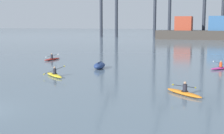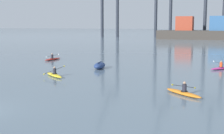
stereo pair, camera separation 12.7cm
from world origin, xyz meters
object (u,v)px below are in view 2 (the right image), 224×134
(container_barge, at_px, (219,31))
(kayak_orange, at_px, (183,92))
(kayak_yellow, at_px, (54,75))
(kayak_red, at_px, (53,59))
(capsized_dinghy, at_px, (100,66))
(kayak_magenta, at_px, (221,68))

(container_barge, distance_m, kayak_orange, 88.66)
(kayak_yellow, height_order, kayak_red, kayak_yellow)
(kayak_yellow, bearing_deg, kayak_orange, -17.40)
(capsized_dinghy, distance_m, kayak_magenta, 13.34)
(container_barge, height_order, kayak_red, container_barge)
(container_barge, relative_size, kayak_red, 11.59)
(container_barge, relative_size, capsized_dinghy, 14.72)
(capsized_dinghy, height_order, kayak_red, kayak_red)
(container_barge, bearing_deg, kayak_red, -105.75)
(kayak_red, bearing_deg, kayak_yellow, -58.96)
(kayak_orange, relative_size, kayak_red, 0.86)
(kayak_yellow, xyz_separation_m, kayak_magenta, (14.77, 10.31, -0.00))
(capsized_dinghy, relative_size, kayak_orange, 0.92)
(kayak_red, bearing_deg, capsized_dinghy, -32.00)
(kayak_yellow, xyz_separation_m, kayak_orange, (12.39, -3.88, -0.00))
(capsized_dinghy, distance_m, kayak_orange, 14.51)
(kayak_magenta, xyz_separation_m, kayak_orange, (-2.38, -14.19, 0.00))
(container_barge, height_order, kayak_orange, container_barge)
(capsized_dinghy, distance_m, kayak_red, 11.03)
(kayak_red, bearing_deg, kayak_magenta, -4.75)
(capsized_dinghy, xyz_separation_m, kayak_orange, (10.34, -10.18, -0.18))
(capsized_dinghy, xyz_separation_m, kayak_yellow, (-2.05, -6.29, -0.18))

